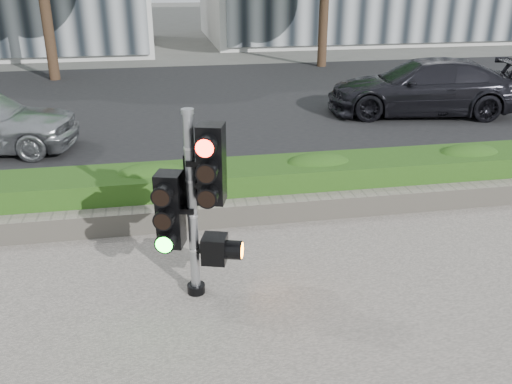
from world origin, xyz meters
TOP-DOWN VIEW (x-y plane):
  - ground at (0.00, 0.00)m, footprint 120.00×120.00m
  - road at (0.00, 10.00)m, footprint 60.00×13.00m
  - curb at (0.00, 3.15)m, footprint 60.00×0.25m
  - stone_wall at (0.00, 1.90)m, footprint 12.00×0.32m
  - hedge at (0.00, 2.55)m, footprint 12.00×1.00m
  - traffic_signal at (-0.69, 0.11)m, footprint 0.83×0.68m
  - car_dark at (5.89, 7.70)m, footprint 5.24×2.90m

SIDE VIEW (x-z plane):
  - ground at x=0.00m, z-range 0.00..0.00m
  - road at x=0.00m, z-range 0.00..0.02m
  - curb at x=0.00m, z-range 0.00..0.12m
  - stone_wall at x=0.00m, z-range 0.03..0.37m
  - hedge at x=0.00m, z-range 0.03..0.71m
  - car_dark at x=5.89m, z-range 0.02..1.46m
  - traffic_signal at x=-0.69m, z-range 0.15..2.40m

